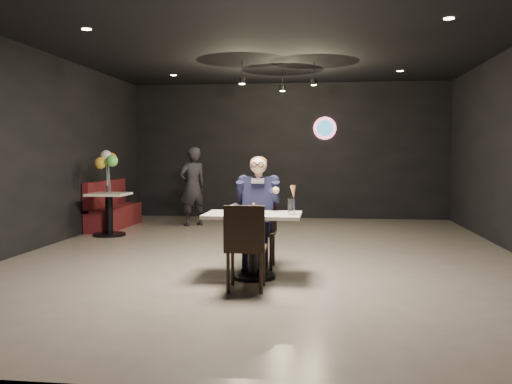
# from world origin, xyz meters

# --- Properties ---
(floor) EXTENTS (9.00, 9.00, 0.00)m
(floor) POSITION_xyz_m (0.00, 0.00, 0.00)
(floor) COLOR gray
(floor) RESTS_ON ground
(wall_sign) EXTENTS (0.50, 0.06, 0.50)m
(wall_sign) POSITION_xyz_m (0.80, 4.47, 2.00)
(wall_sign) COLOR pink
(wall_sign) RESTS_ON floor
(pendant_lights) EXTENTS (1.40, 1.20, 0.36)m
(pendant_lights) POSITION_xyz_m (0.00, 2.00, 2.88)
(pendant_lights) COLOR black
(pendant_lights) RESTS_ON floor
(main_table) EXTENTS (1.10, 0.70, 0.75)m
(main_table) POSITION_xyz_m (-0.03, -1.48, 0.38)
(main_table) COLOR white
(main_table) RESTS_ON floor
(chair_far) EXTENTS (0.42, 0.46, 0.92)m
(chair_far) POSITION_xyz_m (-0.03, -0.93, 0.46)
(chair_far) COLOR black
(chair_far) RESTS_ON floor
(chair_near) EXTENTS (0.43, 0.47, 0.92)m
(chair_near) POSITION_xyz_m (-0.03, -2.03, 0.46)
(chair_near) COLOR black
(chair_near) RESTS_ON floor
(seated_man) EXTENTS (0.60, 0.80, 1.44)m
(seated_man) POSITION_xyz_m (-0.03, -0.93, 0.72)
(seated_man) COLOR black
(seated_man) RESTS_ON floor
(dessert_plate) EXTENTS (0.21, 0.21, 0.01)m
(dessert_plate) POSITION_xyz_m (0.06, -1.59, 0.76)
(dessert_plate) COLOR white
(dessert_plate) RESTS_ON main_table
(cake_slice) EXTENTS (0.15, 0.14, 0.09)m
(cake_slice) POSITION_xyz_m (0.01, -1.59, 0.81)
(cake_slice) COLOR black
(cake_slice) RESTS_ON dessert_plate
(mint_leaf) EXTENTS (0.06, 0.04, 0.01)m
(mint_leaf) POSITION_xyz_m (0.09, -1.62, 0.84)
(mint_leaf) COLOR #2D8A31
(mint_leaf) RESTS_ON cake_slice
(sundae_glass) EXTENTS (0.08, 0.08, 0.18)m
(sundae_glass) POSITION_xyz_m (0.42, -1.54, 0.84)
(sundae_glass) COLOR silver
(sundae_glass) RESTS_ON main_table
(wafer_cone) EXTENTS (0.09, 0.09, 0.15)m
(wafer_cone) POSITION_xyz_m (0.44, -1.55, 1.00)
(wafer_cone) COLOR tan
(wafer_cone) RESTS_ON sundae_glass
(booth_bench) EXTENTS (0.46, 1.83, 0.92)m
(booth_bench) POSITION_xyz_m (-3.25, 2.43, 0.46)
(booth_bench) COLOR #4F111A
(booth_bench) RESTS_ON floor
(side_table) EXTENTS (0.65, 0.65, 0.81)m
(side_table) POSITION_xyz_m (-2.95, 1.43, 0.40)
(side_table) COLOR white
(side_table) RESTS_ON floor
(balloon_vase) EXTENTS (0.10, 0.10, 0.14)m
(balloon_vase) POSITION_xyz_m (-2.95, 1.43, 0.82)
(balloon_vase) COLOR silver
(balloon_vase) RESTS_ON side_table
(balloon_bunch) EXTENTS (0.37, 0.37, 0.62)m
(balloon_bunch) POSITION_xyz_m (-2.95, 1.43, 1.21)
(balloon_bunch) COLOR gold
(balloon_bunch) RESTS_ON balloon_vase
(passerby) EXTENTS (0.68, 0.66, 1.57)m
(passerby) POSITION_xyz_m (-1.81, 2.91, 0.79)
(passerby) COLOR black
(passerby) RESTS_ON floor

